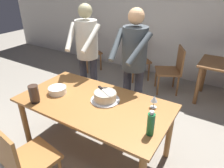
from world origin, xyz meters
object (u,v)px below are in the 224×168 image
Objects in this scene: chair_near_side at (24,159)px; background_chair_3 at (172,68)px; background_chair_2 at (89,49)px; main_dining_table at (94,109)px; wine_glass_near at (154,99)px; hurricane_lamp at (34,94)px; person_standing_beside at (87,49)px; plate_stack at (57,90)px; cake_knife at (102,89)px; water_bottle at (151,124)px; person_cutting_cake at (134,60)px; background_chair_0 at (137,57)px; cake_on_platter at (105,97)px.

chair_near_side is 2.97m from background_chair_3.
main_dining_table is at bearing -50.93° from background_chair_2.
wine_glass_near is at bearing -79.83° from background_chair_3.
hurricane_lamp is 1.09m from person_standing_beside.
plate_stack is 0.88m from chair_near_side.
main_dining_table is at bearing -104.88° from cake_knife.
water_bottle is 1.07m from person_cutting_cake.
hurricane_lamp is at bearing -109.49° from background_chair_3.
chair_near_side reaches higher than wine_glass_near.
plate_stack is 1.17m from wine_glass_near.
background_chair_3 is at bearing -3.04° from background_chair_2.
cake_knife is 2.31m from background_chair_0.
person_standing_beside reaches higher than main_dining_table.
cake_knife is 0.79m from water_bottle.
wine_glass_near is 1.43m from chair_near_side.
cake_knife is at bearing 157.48° from water_bottle.
hurricane_lamp is (-0.56, -0.36, 0.20)m from main_dining_table.
wine_glass_near is (1.13, 0.33, 0.06)m from plate_stack.
chair_near_side is (0.28, -0.77, -0.30)m from plate_stack.
cake_on_platter is at bearing 157.97° from water_bottle.
background_chair_0 is (0.07, 1.62, -0.58)m from person_standing_beside.
cake_on_platter is (0.10, 0.09, 0.15)m from main_dining_table.
chair_near_side reaches higher than main_dining_table.
background_chair_3 is at bearing 80.04° from chair_near_side.
cake_knife is 0.61m from person_cutting_cake.
wine_glass_near is at bearing 27.33° from hurricane_lamp.
cake_on_platter is 0.38× the size of background_chair_3.
hurricane_lamp reaches higher than plate_stack.
cake_knife is 1.74× the size of wine_glass_near.
background_chair_2 is (-1.81, 2.06, -0.37)m from cake_knife.
background_chair_2 reaches higher than main_dining_table.
cake_on_platter is 0.10m from cake_knife.
cake_on_platter is 0.38× the size of background_chair_0.
background_chair_2 is (-1.22, -0.14, 0.00)m from background_chair_0.
background_chair_3 is (0.27, 1.95, -0.37)m from cake_knife.
background_chair_3 reaches higher than main_dining_table.
person_cutting_cake reaches higher than wine_glass_near.
background_chair_0 is at bearing 103.48° from main_dining_table.
hurricane_lamp is (-0.60, -0.48, -0.01)m from cake_knife.
main_dining_table is 1.97× the size of background_chair_2.
person_standing_beside reaches higher than hurricane_lamp.
person_cutting_cake is at bearing -37.96° from background_chair_2.
background_chair_0 is at bearing 106.34° from cake_on_platter.
hurricane_lamp is (-1.33, -0.18, -0.01)m from water_bottle.
water_bottle is at bearing -62.16° from background_chair_0.
background_chair_2 is (-2.54, 2.37, -0.37)m from water_bottle.
hurricane_lamp is at bearing -86.25° from person_standing_beside.
person_cutting_cake reaches higher than chair_near_side.
background_chair_2 is (-1.78, 2.19, -0.16)m from main_dining_table.
background_chair_3 is at bearing -16.20° from background_chair_0.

